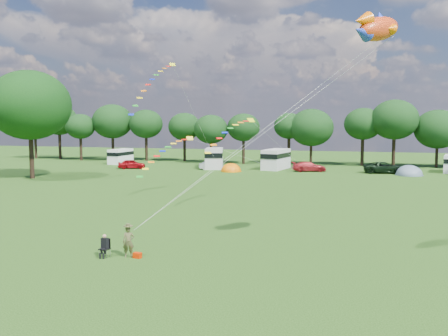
% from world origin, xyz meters
% --- Properties ---
extents(ground_plane, '(180.00, 180.00, 0.00)m').
position_xyz_m(ground_plane, '(0.00, 0.00, 0.00)').
color(ground_plane, black).
rests_on(ground_plane, ground).
extents(tree_line, '(102.98, 10.98, 10.27)m').
position_xyz_m(tree_line, '(5.30, 54.99, 6.35)').
color(tree_line, black).
rests_on(tree_line, ground).
extents(big_tree, '(10.00, 10.00, 13.28)m').
position_xyz_m(big_tree, '(-30.00, 28.00, 9.02)').
color(big_tree, black).
rests_on(big_tree, ground).
extents(car_a, '(4.41, 3.09, 1.37)m').
position_xyz_m(car_a, '(-23.31, 42.20, 0.68)').
color(car_a, '#97090E').
rests_on(car_a, ground).
extents(car_b, '(3.58, 2.44, 1.18)m').
position_xyz_m(car_b, '(-11.61, 44.15, 0.59)').
color(car_b, '#9EA0A7').
rests_on(car_b, ground).
extents(car_c, '(4.92, 3.14, 1.37)m').
position_xyz_m(car_c, '(2.40, 45.06, 0.68)').
color(car_c, '#A41E22').
rests_on(car_c, ground).
extents(car_d, '(5.80, 2.95, 1.53)m').
position_xyz_m(car_d, '(12.52, 45.47, 0.77)').
color(car_d, black).
rests_on(car_d, ground).
extents(campervan_a, '(2.51, 5.07, 2.40)m').
position_xyz_m(campervan_a, '(-28.62, 49.18, 1.29)').
color(campervan_a, white).
rests_on(campervan_a, ground).
extents(campervan_b, '(3.97, 6.50, 2.97)m').
position_xyz_m(campervan_b, '(-11.77, 46.25, 1.59)').
color(campervan_b, '#BEBDC0').
rests_on(campervan_b, ground).
extents(campervan_c, '(3.69, 6.34, 2.92)m').
position_xyz_m(campervan_c, '(-2.58, 47.00, 1.57)').
color(campervan_c, silver).
rests_on(campervan_c, ground).
extents(tent_orange, '(2.94, 3.22, 2.30)m').
position_xyz_m(tent_orange, '(-8.16, 42.27, 0.02)').
color(tent_orange, orange).
rests_on(tent_orange, ground).
extents(tent_greyblue, '(3.58, 3.92, 2.66)m').
position_xyz_m(tent_greyblue, '(15.53, 43.71, 0.02)').
color(tent_greyblue, slate).
rests_on(tent_greyblue, ground).
extents(kite_flyer, '(0.72, 0.62, 1.68)m').
position_xyz_m(kite_flyer, '(-2.83, -1.22, 0.84)').
color(kite_flyer, '#4E4D2A').
rests_on(kite_flyer, ground).
extents(camp_chair, '(0.59, 0.59, 1.25)m').
position_xyz_m(camp_chair, '(-4.07, -1.50, 0.75)').
color(camp_chair, '#99999E').
rests_on(camp_chair, ground).
extents(kite_bag, '(0.45, 0.33, 0.29)m').
position_xyz_m(kite_bag, '(-2.31, -1.25, 0.15)').
color(kite_bag, red).
rests_on(kite_bag, ground).
extents(fish_kite, '(2.87, 3.25, 1.85)m').
position_xyz_m(fish_kite, '(9.62, 1.61, 11.94)').
color(fish_kite, red).
rests_on(fish_kite, ground).
extents(streamer_kite_a, '(3.39, 5.59, 5.78)m').
position_xyz_m(streamer_kite_a, '(-12.14, 24.97, 11.48)').
color(streamer_kite_a, '#FCFF16').
rests_on(streamer_kite_a, ground).
extents(streamer_kite_b, '(4.37, 4.67, 3.83)m').
position_xyz_m(streamer_kite_b, '(-8.90, 20.54, 4.35)').
color(streamer_kite_b, yellow).
rests_on(streamer_kite_b, ground).
extents(streamer_kite_c, '(3.15, 4.92, 2.79)m').
position_xyz_m(streamer_kite_c, '(-0.94, 14.72, 6.52)').
color(streamer_kite_c, yellow).
rests_on(streamer_kite_c, ground).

